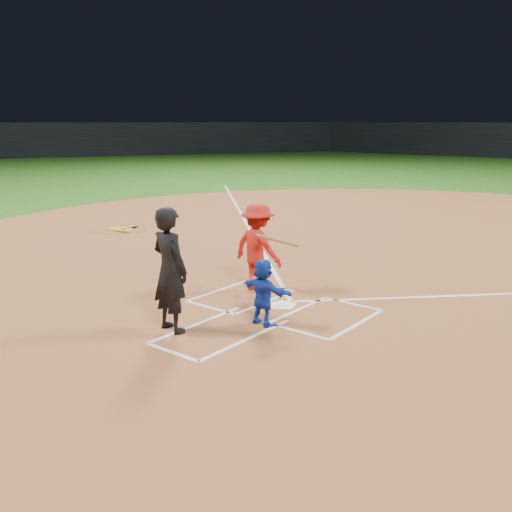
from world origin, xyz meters
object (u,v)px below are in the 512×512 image
Objects in this scene: home_plate at (282,305)px; on_deck_circle at (120,229)px; batter_at_plate at (258,247)px; catcher at (263,292)px; umpire at (170,270)px.

home_plate is 9.05m from on_deck_circle.
batter_at_plate reaches higher than home_plate.
catcher reaches higher than on_deck_circle.
umpire is 1.16× the size of batter_at_plate.
umpire is (7.85, -5.17, 1.02)m from on_deck_circle.
catcher is (8.86, -4.03, 0.57)m from on_deck_circle.
catcher is 0.56× the size of umpire.
home_plate is 1.20m from catcher.
umpire is at bearing 54.67° from catcher.
catcher is at bearing -24.43° from on_deck_circle.
catcher is 2.05m from batter_at_plate.
on_deck_circle is at bearing -26.39° from umpire.
catcher is at bearing 108.41° from home_plate.
on_deck_circle is at bearing -19.48° from home_plate.
on_deck_circle is 1.49× the size of catcher.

